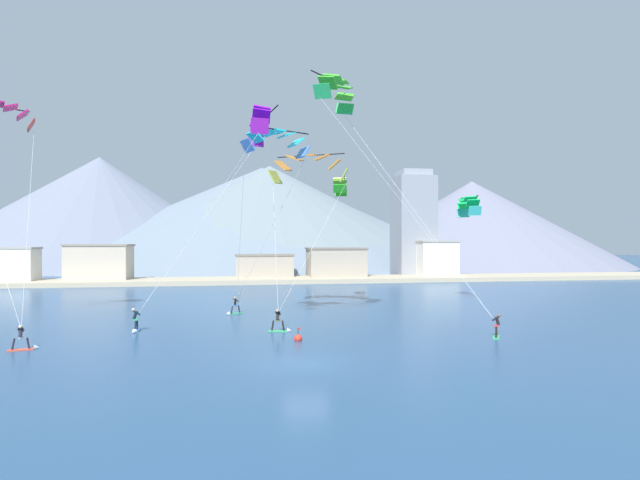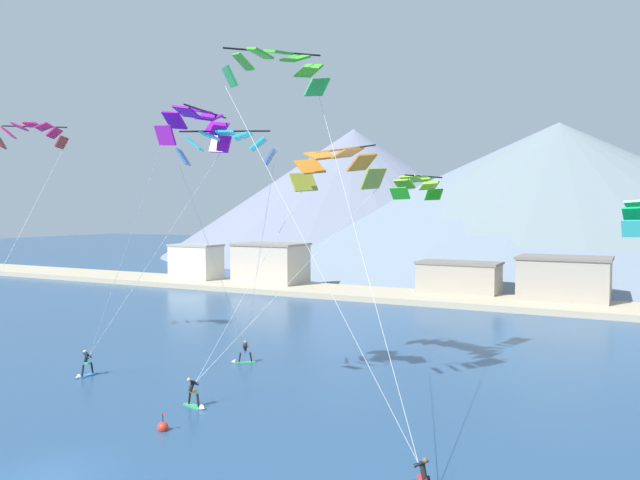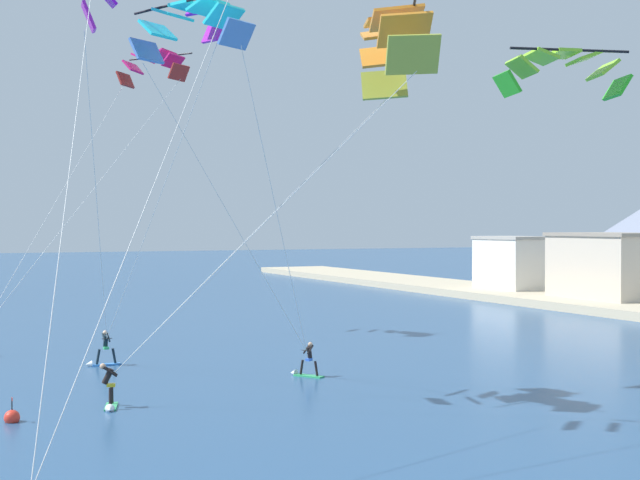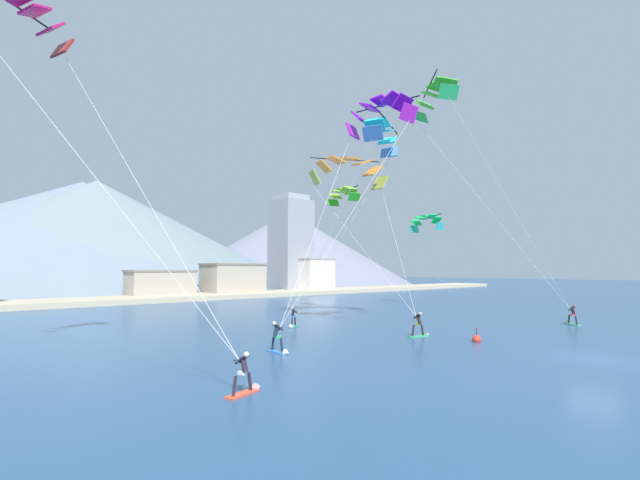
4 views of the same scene
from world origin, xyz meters
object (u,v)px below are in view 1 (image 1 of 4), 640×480
parafoil_kite_far_right (259,123)px  kitesurfer_near_lead (25,343)px  kitesurfer_mid_center (280,324)px  parafoil_kite_mid_center (309,165)px  parafoil_kite_distant_high_outer (340,184)px  parafoil_kite_far_left (276,140)px  parafoil_kite_distant_low_drift (468,204)px  race_marker_buoy (298,338)px  kitesurfer_near_trail (497,330)px  parafoil_kite_near_trail (337,91)px  kitesurfer_far_left (233,309)px  kitesurfer_far_right (135,324)px

parafoil_kite_far_right → kitesurfer_near_lead: bearing=-158.5°
kitesurfer_mid_center → parafoil_kite_mid_center: 17.39m
kitesurfer_near_lead → parafoil_kite_distant_high_outer: (23.93, 18.83, 12.41)m
parafoil_kite_far_left → parafoil_kite_distant_low_drift: parafoil_kite_far_left is taller
kitesurfer_mid_center → parafoil_kite_far_left: (-0.08, 3.24, 14.34)m
kitesurfer_mid_center → race_marker_buoy: kitesurfer_mid_center is taller
kitesurfer_near_trail → parafoil_kite_distant_high_outer: parafoil_kite_distant_high_outer is taller
parafoil_kite_far_right → parafoil_kite_distant_high_outer: 16.30m
kitesurfer_near_lead → kitesurfer_near_trail: (30.97, -0.97, 0.05)m
parafoil_kite_near_trail → parafoil_kite_distant_low_drift: size_ratio=3.58×
parafoil_kite_near_trail → parafoil_kite_far_left: bearing=158.1°
kitesurfer_near_trail → parafoil_kite_far_right: 23.48m
parafoil_kite_mid_center → parafoil_kite_near_trail: bearing=-83.8°
kitesurfer_near_trail → parafoil_kite_distant_low_drift: 22.65m
kitesurfer_far_left → race_marker_buoy: size_ratio=1.64×
kitesurfer_far_left → parafoil_kite_far_right: bearing=-75.0°
kitesurfer_near_lead → parafoil_kite_near_trail: (20.76, 4.99, 18.11)m
kitesurfer_near_trail → kitesurfer_far_right: bearing=165.9°
kitesurfer_far_left → parafoil_kite_distant_high_outer: parafoil_kite_distant_high_outer is taller
kitesurfer_near_trail → kitesurfer_far_right: (-25.48, 6.42, 0.05)m
kitesurfer_far_right → parafoil_kite_distant_low_drift: (32.64, 12.41, 10.31)m
kitesurfer_near_trail → parafoil_kite_distant_high_outer: size_ratio=0.33×
kitesurfer_near_trail → kitesurfer_far_right: size_ratio=0.96×
kitesurfer_far_left → kitesurfer_near_trail: bearing=-38.0°
parafoil_kite_near_trail → parafoil_kite_mid_center: size_ratio=1.32×
parafoil_kite_distant_low_drift → kitesurfer_far_right: bearing=-159.2°
parafoil_kite_far_right → parafoil_kite_distant_low_drift: 26.88m
parafoil_kite_mid_center → parafoil_kite_distant_high_outer: parafoil_kite_mid_center is taller
kitesurfer_near_lead → parafoil_kite_mid_center: (19.78, 13.94, 13.63)m
kitesurfer_mid_center → race_marker_buoy: size_ratio=1.75×
parafoil_kite_distant_low_drift → race_marker_buoy: parafoil_kite_distant_low_drift is taller
parafoil_kite_far_left → parafoil_kite_far_right: size_ratio=0.92×
kitesurfer_far_right → parafoil_kite_distant_low_drift: size_ratio=0.35×
kitesurfer_near_lead → parafoil_kite_far_right: parafoil_kite_far_right is taller
kitesurfer_near_lead → parafoil_kite_far_right: (14.67, 5.79, 15.55)m
kitesurfer_far_right → parafoil_kite_far_left: size_ratio=0.12×
kitesurfer_near_trail → parafoil_kite_mid_center: 23.06m
kitesurfer_far_right → parafoil_kite_far_right: parafoil_kite_far_right is taller
kitesurfer_near_trail → parafoil_kite_distant_high_outer: (-7.04, 19.80, 12.35)m
kitesurfer_mid_center → parafoil_kite_near_trail: 18.64m
parafoil_kite_near_trail → parafoil_kite_mid_center: bearing=96.2°
kitesurfer_near_lead → parafoil_kite_far_left: size_ratio=0.12×
kitesurfer_near_trail → kitesurfer_near_lead: bearing=178.2°
kitesurfer_far_left → parafoil_kite_mid_center: bearing=4.8°
parafoil_kite_far_left → parafoil_kite_distant_high_outer: parafoil_kite_far_left is taller
kitesurfer_near_trail → kitesurfer_mid_center: bearing=162.8°
kitesurfer_far_left → parafoil_kite_mid_center: 15.39m
parafoil_kite_mid_center → race_marker_buoy: size_ratio=13.59×
kitesurfer_near_lead → race_marker_buoy: (17.01, 0.01, -0.30)m
kitesurfer_near_lead → parafoil_kite_near_trail: size_ratio=0.10×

